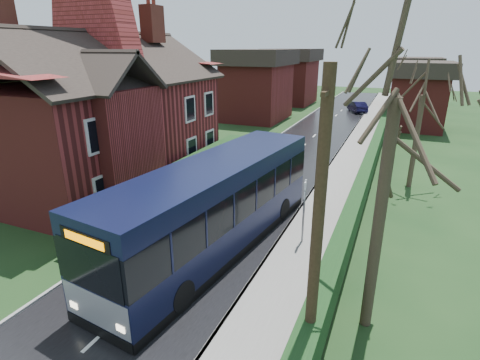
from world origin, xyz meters
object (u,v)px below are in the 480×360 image
at_px(brick_house, 105,110).
at_px(car_silver, 221,183).
at_px(bus, 215,207).
at_px(telegraph_pole, 316,243).
at_px(bus_stop_sign, 304,203).
at_px(car_green, 210,191).

bearing_deg(brick_house, car_silver, 3.34).
relative_size(bus, car_silver, 2.78).
relative_size(brick_house, telegraph_pole, 1.92).
xyz_separation_m(bus_stop_sign, telegraph_pole, (1.80, -6.63, 1.96)).
bearing_deg(brick_house, bus, -26.81).
distance_m(car_silver, telegraph_pole, 12.92).
height_order(bus, car_green, bus).
relative_size(car_silver, telegraph_pole, 0.58).
height_order(car_silver, bus_stop_sign, bus_stop_sign).
xyz_separation_m(brick_house, car_green, (7.13, -0.78, -3.68)).
bearing_deg(bus, car_silver, 120.83).
relative_size(car_silver, car_green, 0.92).
xyz_separation_m(car_silver, bus_stop_sign, (5.50, -3.57, 1.13)).
xyz_separation_m(car_green, telegraph_pole, (7.40, -9.00, 3.15)).
bearing_deg(telegraph_pole, car_green, 130.10).
bearing_deg(brick_house, bus_stop_sign, -13.88).
height_order(car_silver, car_green, car_silver).
distance_m(brick_house, bus, 10.98).
bearing_deg(car_silver, car_green, -82.27).
height_order(bus, bus_stop_sign, bus).
bearing_deg(telegraph_pole, bus, 135.93).
xyz_separation_m(car_green, bus_stop_sign, (5.60, -2.37, 1.19)).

